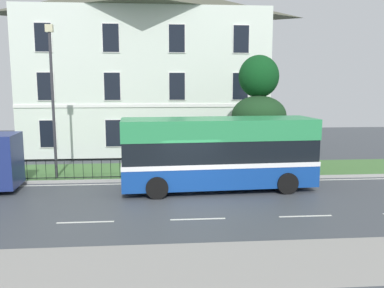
{
  "coord_description": "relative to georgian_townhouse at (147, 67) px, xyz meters",
  "views": [
    {
      "loc": [
        -1.36,
        -15.66,
        4.82
      ],
      "look_at": [
        0.3,
        4.41,
        1.82
      ],
      "focal_mm": 37.52,
      "sensor_mm": 36.0,
      "label": 1
    }
  ],
  "objects": [
    {
      "name": "ground_plane",
      "position": [
        2.23,
        -13.7,
        -6.12
      ],
      "size": [
        60.0,
        56.0,
        0.18
      ],
      "color": "#3E4248"
    },
    {
      "name": "georgian_townhouse",
      "position": [
        0.0,
        0.0,
        0.0
      ],
      "size": [
        16.59,
        9.03,
        11.89
      ],
      "color": "silver",
      "rests_on": "ground_plane"
    },
    {
      "name": "iron_verge_railing",
      "position": [
        -0.0,
        -10.05,
        -5.48
      ],
      "size": [
        13.23,
        0.04,
        0.97
      ],
      "color": "black",
      "rests_on": "ground_plane"
    },
    {
      "name": "evergreen_tree",
      "position": [
        6.29,
        -8.55,
        -3.57
      ],
      "size": [
        3.24,
        3.41,
        6.67
      ],
      "color": "#423328",
      "rests_on": "ground_plane"
    },
    {
      "name": "single_decker_bus",
      "position": [
        3.57,
        -12.17,
        -4.37
      ],
      "size": [
        8.92,
        3.02,
        3.3
      ],
      "rotation": [
        0.0,
        0.0,
        0.05
      ],
      "color": "navy",
      "rests_on": "ground_plane"
    },
    {
      "name": "street_lamp_post",
      "position": [
        -4.41,
        -9.52,
        -1.68
      ],
      "size": [
        0.36,
        0.24,
        7.59
      ],
      "color": "#333338",
      "rests_on": "ground_plane"
    },
    {
      "name": "litter_bin",
      "position": [
        0.77,
        -9.36,
        -5.45
      ],
      "size": [
        0.45,
        0.45,
        1.06
      ],
      "color": "#23472D",
      "rests_on": "ground_plane"
    }
  ]
}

